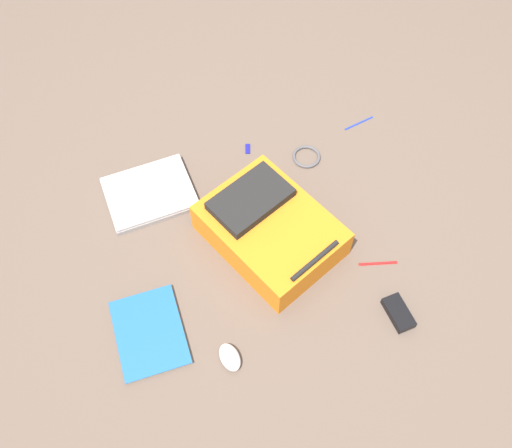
% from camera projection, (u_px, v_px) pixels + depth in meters
% --- Properties ---
extents(ground_plane, '(3.43, 3.43, 0.00)m').
position_uv_depth(ground_plane, '(248.00, 233.00, 1.99)').
color(ground_plane, brown).
extents(backpack, '(0.53, 0.56, 0.16)m').
position_uv_depth(backpack, '(269.00, 228.00, 1.92)').
color(backpack, orange).
rests_on(backpack, ground_plane).
extents(laptop, '(0.37, 0.33, 0.03)m').
position_uv_depth(laptop, '(150.00, 193.00, 2.06)').
color(laptop, '#929296').
rests_on(laptop, ground_plane).
extents(book_manual, '(0.27, 0.32, 0.02)m').
position_uv_depth(book_manual, '(150.00, 333.00, 1.79)').
color(book_manual, silver).
rests_on(book_manual, ground_plane).
extents(computer_mouse, '(0.09, 0.11, 0.04)m').
position_uv_depth(computer_mouse, '(230.00, 357.00, 1.74)').
color(computer_mouse, silver).
rests_on(computer_mouse, ground_plane).
extents(cable_coil, '(0.11, 0.11, 0.01)m').
position_uv_depth(cable_coil, '(306.00, 157.00, 2.16)').
color(cable_coil, '#4C4C51').
rests_on(cable_coil, ground_plane).
extents(power_brick, '(0.09, 0.13, 0.03)m').
position_uv_depth(power_brick, '(398.00, 313.00, 1.82)').
color(power_brick, black).
rests_on(power_brick, ground_plane).
extents(pen_black, '(0.13, 0.01, 0.01)m').
position_uv_depth(pen_black, '(378.00, 263.00, 1.92)').
color(pen_black, red).
rests_on(pen_black, ground_plane).
extents(pen_blue, '(0.12, 0.06, 0.01)m').
position_uv_depth(pen_blue, '(359.00, 123.00, 2.25)').
color(pen_blue, '#1933B2').
rests_on(pen_blue, ground_plane).
extents(usb_stick, '(0.02, 0.05, 0.01)m').
position_uv_depth(usb_stick, '(248.00, 149.00, 2.18)').
color(usb_stick, '#191999').
rests_on(usb_stick, ground_plane).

